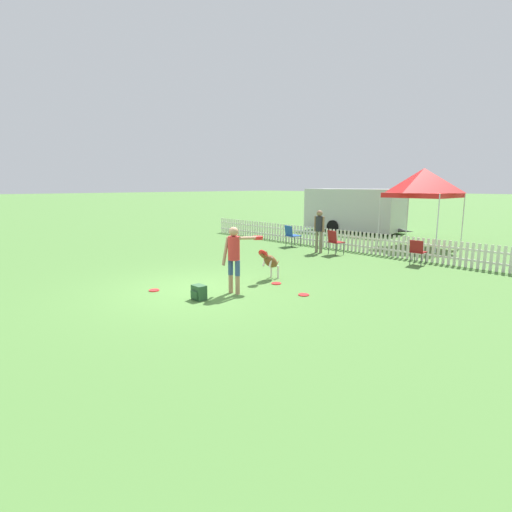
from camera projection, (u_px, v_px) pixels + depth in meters
name	position (u px, v px, depth m)	size (l,w,h in m)	color
ground_plane	(199.00, 290.00, 9.90)	(240.00, 240.00, 0.00)	#4C7A38
handler_person	(235.00, 252.00, 9.40)	(0.45, 1.05, 1.60)	tan
leaping_dog	(270.00, 261.00, 10.84)	(0.48, 1.02, 0.89)	brown
frisbee_near_handler	(276.00, 283.00, 10.47)	(0.25, 0.25, 0.02)	red
frisbee_near_dog	(154.00, 290.00, 9.78)	(0.25, 0.25, 0.02)	red
frisbee_midfield	(304.00, 295.00, 9.39)	(0.25, 0.25, 0.02)	red
backpack_on_grass	(199.00, 292.00, 9.01)	(0.33, 0.27, 0.34)	#2D5633
picket_fence	(370.00, 243.00, 15.00)	(18.30, 0.04, 0.79)	silver
folding_chair_blue_left	(334.00, 240.00, 14.71)	(0.56, 0.58, 0.91)	#333338
folding_chair_center	(417.00, 250.00, 12.84)	(0.45, 0.47, 0.82)	#333338
folding_chair_green_right	(291.00, 234.00, 16.70)	(0.63, 0.64, 0.89)	#333338
canopy_tent_main	(423.00, 183.00, 16.43)	(2.49, 2.49, 3.24)	silver
spectator_standing	(319.00, 227.00, 15.09)	(0.41, 0.27, 1.62)	#7A705B
equipment_trailer	(354.00, 209.00, 21.83)	(5.96, 2.84, 2.34)	#B7B7B7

